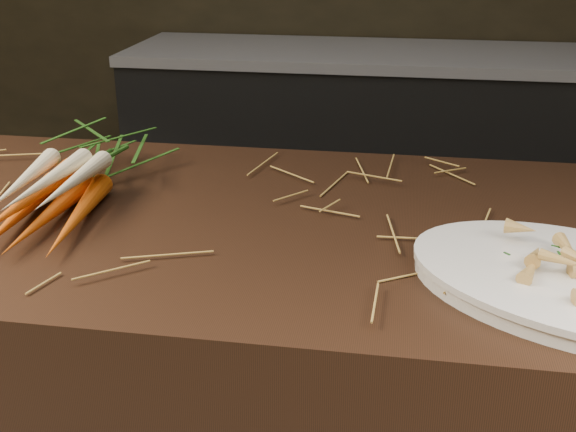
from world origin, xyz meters
The scene contains 3 objects.
back_counter centered at (0.30, 2.18, 0.42)m, with size 1.82×0.62×0.84m.
straw_bedding centered at (0.00, 0.30, 0.91)m, with size 1.40×0.60×0.02m, color #AD9141, non-canonical shape.
root_veg_bunch centered at (-0.03, 0.37, 0.95)m, with size 0.18×0.51×0.09m.
Camera 1 is at (0.49, -0.70, 1.33)m, focal length 45.00 mm.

